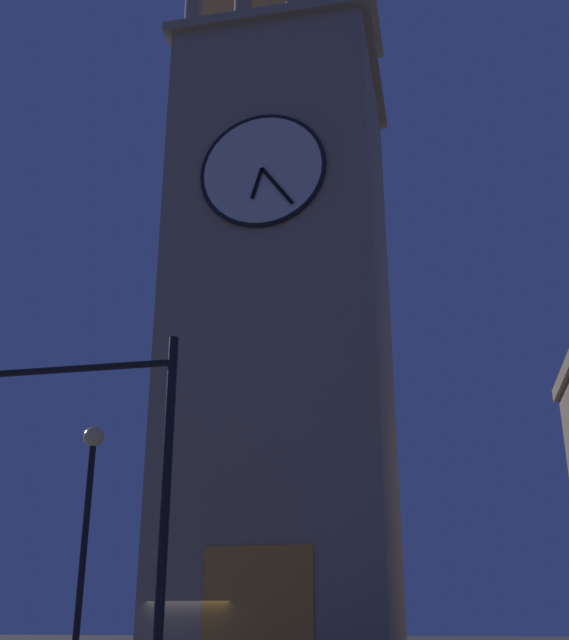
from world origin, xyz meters
The scene contains 3 objects.
clocktower centered at (-2.07, -2.86, 12.21)m, with size 7.92×8.17×30.17m.
traffic_signal_near centered at (-1.77, 11.80, 4.34)m, with size 4.55×0.41×6.46m.
street_lamp centered at (-0.14, 8.21, 4.03)m, with size 0.44×0.44×5.89m.
Camera 1 is at (-7.56, 23.68, 1.94)m, focal length 43.97 mm.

